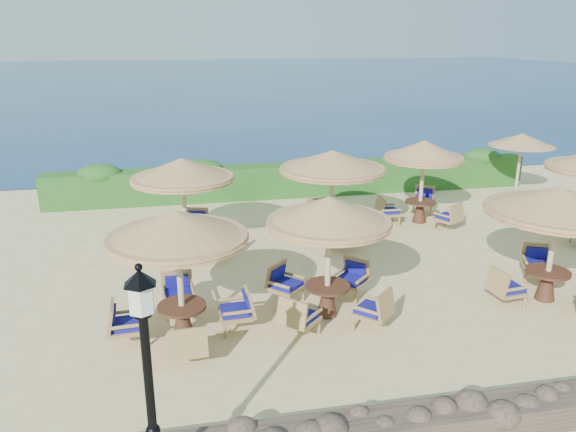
# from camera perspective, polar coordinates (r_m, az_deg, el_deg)

# --- Properties ---
(ground) EXTENTS (120.00, 120.00, 0.00)m
(ground) POSITION_cam_1_polar(r_m,az_deg,el_deg) (14.55, 6.90, -5.49)
(ground) COLOR beige
(ground) RESTS_ON ground
(sea) EXTENTS (160.00, 160.00, 0.00)m
(sea) POSITION_cam_1_polar(r_m,az_deg,el_deg) (82.96, -8.57, 13.77)
(sea) COLOR navy
(sea) RESTS_ON ground
(hedge) EXTENTS (18.00, 0.90, 1.20)m
(hedge) POSITION_cam_1_polar(r_m,az_deg,el_deg) (20.96, 0.90, 3.71)
(hedge) COLOR #1D4E19
(hedge) RESTS_ON ground
(stone_wall) EXTENTS (15.00, 0.65, 0.44)m
(stone_wall) POSITION_cam_1_polar(r_m,az_deg,el_deg) (9.53, 19.13, -18.70)
(stone_wall) COLOR brown
(stone_wall) RESTS_ON ground
(lamp_post) EXTENTS (0.44, 0.44, 3.31)m
(lamp_post) POSITION_cam_1_polar(r_m,az_deg,el_deg) (7.22, -13.76, -18.24)
(lamp_post) COLOR black
(lamp_post) RESTS_ON ground
(extra_parasol) EXTENTS (2.30, 2.30, 2.41)m
(extra_parasol) POSITION_cam_1_polar(r_m,az_deg,el_deg) (21.87, 22.69, 7.13)
(extra_parasol) COLOR beige
(extra_parasol) RESTS_ON ground
(cafe_set_0) EXTENTS (2.84, 2.84, 2.65)m
(cafe_set_0) POSITION_cam_1_polar(r_m,az_deg,el_deg) (10.88, -11.07, -3.72)
(cafe_set_0) COLOR beige
(cafe_set_0) RESTS_ON ground
(cafe_set_1) EXTENTS (2.59, 2.59, 2.65)m
(cafe_set_1) POSITION_cam_1_polar(r_m,az_deg,el_deg) (11.58, 4.15, -2.25)
(cafe_set_1) COLOR beige
(cafe_set_1) RESTS_ON ground
(cafe_set_2) EXTENTS (3.14, 3.14, 2.65)m
(cafe_set_2) POSITION_cam_1_polar(r_m,az_deg,el_deg) (13.53, 25.64, -0.08)
(cafe_set_2) COLOR beige
(cafe_set_2) RESTS_ON ground
(cafe_set_3) EXTENTS (2.83, 2.83, 2.65)m
(cafe_set_3) POSITION_cam_1_polar(r_m,az_deg,el_deg) (15.29, -10.61, 3.06)
(cafe_set_3) COLOR beige
(cafe_set_3) RESTS_ON ground
(cafe_set_4) EXTENTS (3.05, 3.05, 2.65)m
(cafe_set_4) POSITION_cam_1_polar(r_m,az_deg,el_deg) (16.07, 4.53, 4.57)
(cafe_set_4) COLOR beige
(cafe_set_4) RESTS_ON ground
(cafe_set_5) EXTENTS (2.65, 2.77, 2.65)m
(cafe_set_5) POSITION_cam_1_polar(r_m,az_deg,el_deg) (18.08, 13.55, 4.90)
(cafe_set_5) COLOR beige
(cafe_set_5) RESTS_ON ground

